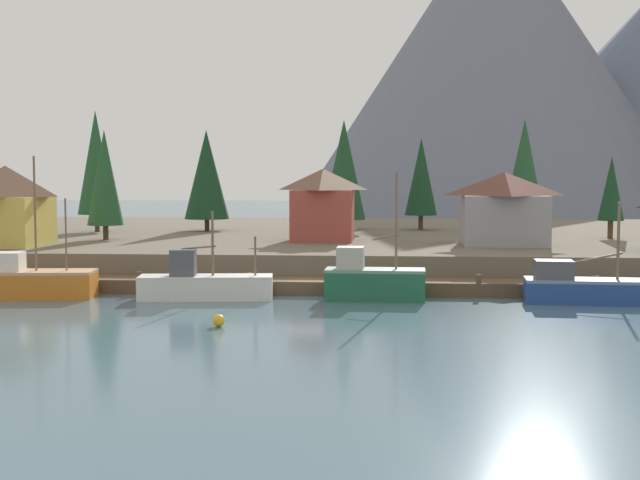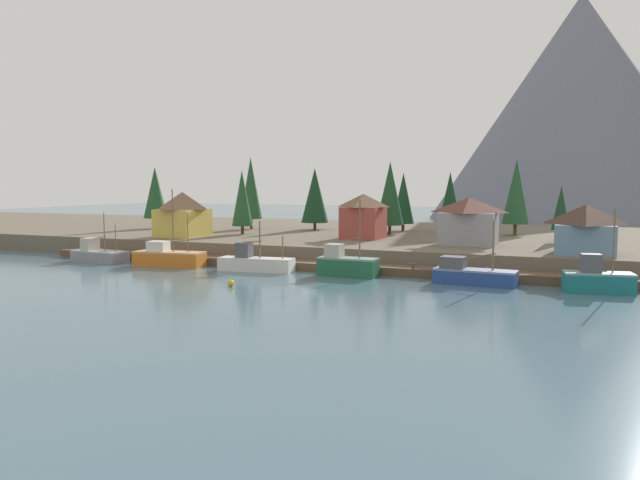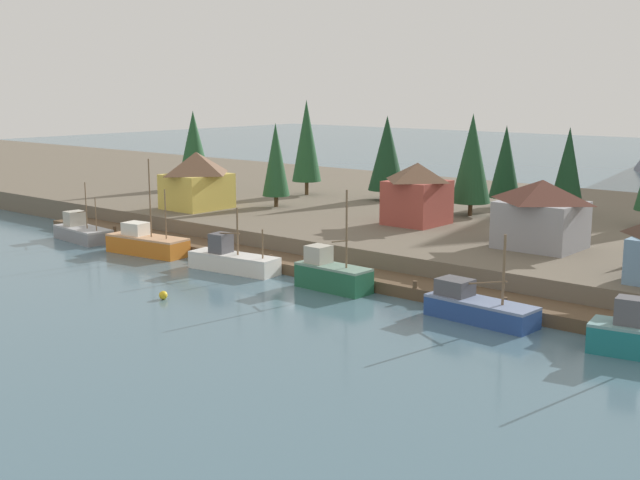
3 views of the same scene
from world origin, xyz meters
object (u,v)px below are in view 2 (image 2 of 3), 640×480
object	(u,v)px
house_red	(363,216)
house_yellow	(183,214)
conifer_far_left	(516,192)
channel_buoy	(231,283)
fishing_boat_green	(346,265)
conifer_mid_left	(242,198)
fishing_boat_grey	(99,254)
fishing_boat_white	(255,262)
fishing_boat_teal	(597,280)
conifer_near_left	(390,193)
conifer_back_left	(450,197)
conifer_far_right	(403,198)
conifer_mid_right	(561,208)
house_grey	(469,221)
conifer_near_right	(315,195)
fishing_boat_blue	(472,275)
fishing_boat_orange	(168,257)
conifer_centre	(155,193)
house_blue	(585,229)
conifer_back_right	(251,188)

from	to	relation	value
house_red	house_yellow	world-z (taller)	house_yellow
conifer_far_left	channel_buoy	bearing A→B (deg)	-117.28
fishing_boat_green	conifer_mid_left	world-z (taller)	conifer_mid_left
fishing_boat_grey	fishing_boat_white	world-z (taller)	fishing_boat_grey
fishing_boat_teal	conifer_far_left	distance (m)	37.27
fishing_boat_green	conifer_near_left	world-z (taller)	conifer_near_left
conifer_back_left	conifer_near_left	bearing A→B (deg)	-135.89
house_yellow	conifer_mid_left	xyz separation A→B (m)	(6.27, 7.12, 2.26)
fishing_boat_teal	conifer_far_right	size ratio (longest dim) A/B	0.82
fishing_boat_grey	fishing_boat_white	xyz separation A→B (m)	(23.95, 0.16, 0.09)
conifer_back_left	conifer_mid_right	bearing A→B (deg)	-33.57
conifer_mid_left	conifer_mid_right	bearing A→B (deg)	6.50
channel_buoy	conifer_back_left	bearing A→B (deg)	75.03
house_grey	house_red	size ratio (longest dim) A/B	1.12
fishing_boat_white	conifer_back_left	world-z (taller)	conifer_back_left
fishing_boat_grey	fishing_boat_white	size ratio (longest dim) A/B	0.89
conifer_mid_left	conifer_mid_right	xyz separation A→B (m)	(46.86, 5.34, -1.07)
fishing_boat_white	conifer_mid_right	distance (m)	42.54
fishing_boat_white	conifer_near_right	xyz separation A→B (m)	(-6.86, 33.95, 7.46)
conifer_near_right	fishing_boat_grey	bearing A→B (deg)	-116.60
house_grey	conifer_near_right	xyz separation A→B (m)	(-29.29, 16.85, 2.83)
house_red	conifer_mid_left	world-z (taller)	conifer_mid_left
fishing_boat_blue	house_red	xyz separation A→B (m)	(-19.04, 20.49, 4.81)
fishing_boat_orange	conifer_near_right	world-z (taller)	conifer_near_right
house_yellow	conifer_far_left	distance (m)	51.24
fishing_boat_orange	house_yellow	distance (m)	16.00
conifer_near_right	conifer_back_left	xyz separation A→B (m)	(22.88, 3.20, -0.23)
house_grey	conifer_back_left	bearing A→B (deg)	107.73
house_red	channel_buoy	size ratio (longest dim) A/B	9.33
fishing_boat_green	conifer_mid_right	world-z (taller)	conifer_mid_right
fishing_boat_teal	conifer_centre	size ratio (longest dim) A/B	0.74
fishing_boat_white	house_yellow	bearing A→B (deg)	139.73
house_blue	conifer_near_left	xyz separation A→B (m)	(-28.38, 18.26, 3.60)
conifer_far_left	fishing_boat_white	bearing A→B (deg)	-127.54
house_grey	house_red	world-z (taller)	house_red
conifer_near_left	conifer_near_right	size ratio (longest dim) A/B	1.07
conifer_near_right	conifer_far_right	distance (m)	15.31
fishing_boat_white	conifer_near_right	world-z (taller)	conifer_near_right
house_grey	house_blue	bearing A→B (deg)	-22.91
fishing_boat_green	house_grey	size ratio (longest dim) A/B	1.18
fishing_boat_blue	conifer_mid_left	xyz separation A→B (m)	(-39.14, 20.06, 7.21)
fishing_boat_teal	conifer_back_right	distance (m)	64.13
fishing_boat_white	fishing_boat_teal	xyz separation A→B (m)	(37.56, -0.04, 0.20)
fishing_boat_grey	conifer_near_left	world-z (taller)	conifer_near_left
house_blue	conifer_mid_left	xyz separation A→B (m)	(-49.92, 9.10, 2.84)
conifer_far_left	conifer_mid_right	bearing A→B (deg)	-53.26
fishing_boat_blue	conifer_back_left	world-z (taller)	conifer_back_left
fishing_boat_blue	fishing_boat_orange	bearing A→B (deg)	-175.73
conifer_mid_right	fishing_boat_grey	bearing A→B (deg)	-155.78
conifer_centre	conifer_near_right	bearing A→B (deg)	16.54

